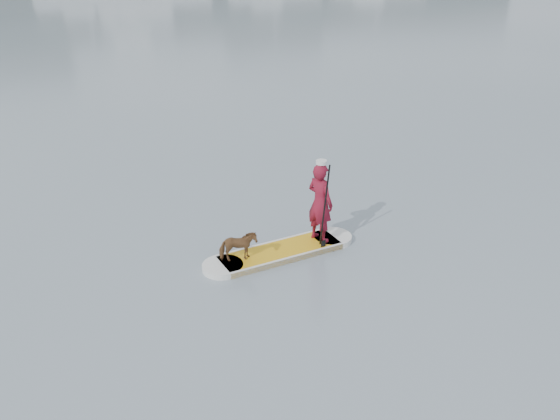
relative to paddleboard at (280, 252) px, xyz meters
name	(u,v)px	position (x,y,z in m)	size (l,w,h in m)	color
ground	(228,219)	(-0.62, 1.87, -0.06)	(140.00, 140.00, 0.00)	slate
paddleboard	(280,252)	(0.00, 0.00, 0.00)	(3.26, 1.22, 0.12)	gold
paddler	(320,203)	(0.90, 0.16, 0.90)	(0.61, 0.40, 1.68)	maroon
white_cap	(321,162)	(0.90, 0.16, 1.77)	(0.22, 0.22, 0.07)	silver
dog	(238,247)	(-0.90, -0.16, 0.36)	(0.33, 0.72, 0.61)	brown
paddle	(324,217)	(0.87, -0.16, 0.74)	(0.10, 0.30, 2.00)	black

